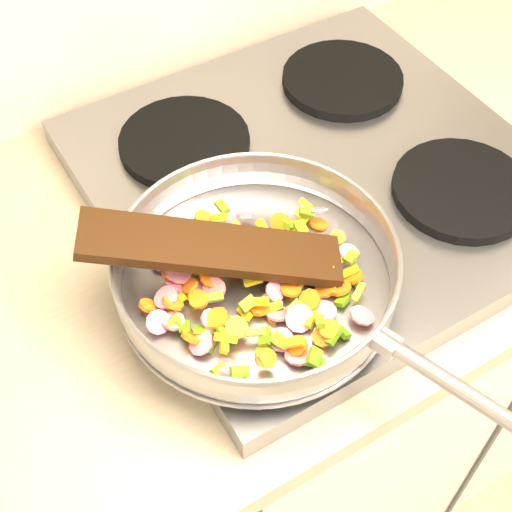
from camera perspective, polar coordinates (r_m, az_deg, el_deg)
cooktop at (r=1.03m, az=4.95°, el=6.15°), size 0.60×0.60×0.04m
grate_fl at (r=0.88m, az=2.66°, el=-1.44°), size 0.19×0.19×0.02m
grate_fr at (r=1.01m, az=16.14°, el=5.14°), size 0.19×0.19×0.02m
grate_bl at (r=1.05m, az=-5.75°, el=9.07°), size 0.19×0.19×0.02m
grate_br at (r=1.16m, az=6.93°, el=13.85°), size 0.19×0.19×0.02m
saute_pan at (r=0.83m, az=0.10°, el=-0.95°), size 0.38×0.53×0.06m
vegetable_heap at (r=0.84m, az=0.13°, el=-2.29°), size 0.28×0.27×0.05m
wooden_spatula at (r=0.82m, az=-3.49°, el=0.65°), size 0.30×0.21×0.08m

